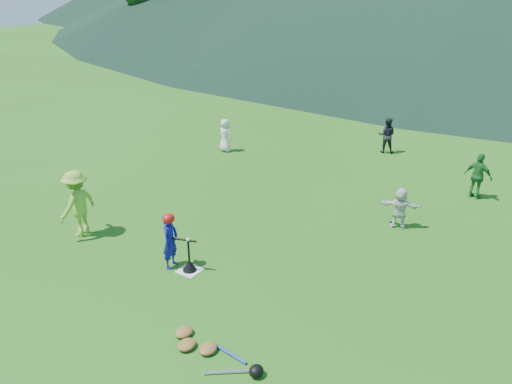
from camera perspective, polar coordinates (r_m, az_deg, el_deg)
ground at (r=10.59m, az=-7.56°, el=-8.93°), size 120.00×120.00×0.00m
home_plate at (r=10.58m, az=-7.57°, el=-8.88°), size 0.45×0.45×0.02m
baseball at (r=10.22m, az=-7.78°, el=-5.41°), size 0.08×0.08×0.08m
batter_child at (r=10.51m, az=-9.77°, el=-5.55°), size 0.37×0.49×1.20m
adult_coach at (r=12.30m, az=-19.74°, el=-1.24°), size 0.72×1.10×1.60m
fielder_a at (r=17.60m, az=-3.54°, el=6.48°), size 0.62×0.46×1.16m
fielder_b at (r=18.02m, az=14.70°, el=6.28°), size 0.71×0.63×1.23m
fielder_c at (r=14.92m, az=24.05°, el=1.66°), size 0.81×0.48×1.29m
fielder_d at (r=12.52m, az=16.14°, el=-1.74°), size 1.01×0.55×1.04m
batting_tee at (r=10.52m, az=-7.60°, el=-8.33°), size 0.30×0.30×0.68m
batter_gear at (r=10.28m, az=-9.83°, el=-3.20°), size 0.73×0.28×0.56m
equipment_pile at (r=8.50m, az=-5.56°, el=-17.41°), size 1.80×0.73×0.19m
outfield_fence at (r=35.53m, az=23.94°, el=13.19°), size 70.07×0.08×1.33m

